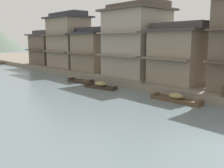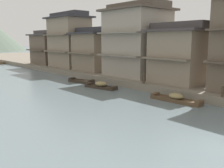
{
  "view_description": "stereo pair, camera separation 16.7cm",
  "coord_description": "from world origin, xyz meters",
  "px_view_note": "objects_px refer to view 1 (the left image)",
  "views": [
    {
      "loc": [
        -11.79,
        -5.01,
        5.1
      ],
      "look_at": [
        2.8,
        11.3,
        1.28
      ],
      "focal_mm": 40.45,
      "sensor_mm": 36.0,
      "label": 1
    },
    {
      "loc": [
        -11.67,
        -5.12,
        5.1
      ],
      "look_at": [
        2.8,
        11.3,
        1.28
      ],
      "focal_mm": 40.45,
      "sensor_mm": 36.0,
      "label": 2
    }
  ],
  "objects_px": {
    "boat_midriver_drifting": "(176,99)",
    "house_waterfront_second": "(180,54)",
    "house_waterfront_narrow": "(96,50)",
    "house_waterfront_far": "(68,41)",
    "mooring_post_dock_near": "(222,91)",
    "mooring_post_dock_mid": "(143,79)",
    "boat_moored_third": "(81,81)",
    "boat_moored_nearest": "(101,86)",
    "house_waterfront_end": "(50,48)",
    "house_waterfront_tall": "(136,41)"
  },
  "relations": [
    {
      "from": "house_waterfront_second",
      "to": "house_waterfront_far",
      "type": "bearing_deg",
      "value": 90.1
    },
    {
      "from": "boat_moored_third",
      "to": "boat_midriver_drifting",
      "type": "relative_size",
      "value": 0.78
    },
    {
      "from": "boat_midriver_drifting",
      "to": "house_waterfront_second",
      "type": "bearing_deg",
      "value": 31.72
    },
    {
      "from": "mooring_post_dock_near",
      "to": "house_waterfront_far",
      "type": "bearing_deg",
      "value": 83.49
    },
    {
      "from": "house_waterfront_narrow",
      "to": "house_waterfront_end",
      "type": "relative_size",
      "value": 0.92
    },
    {
      "from": "house_waterfront_tall",
      "to": "house_waterfront_second",
      "type": "bearing_deg",
      "value": -96.0
    },
    {
      "from": "house_waterfront_second",
      "to": "house_waterfront_narrow",
      "type": "distance_m",
      "value": 14.3
    },
    {
      "from": "boat_midriver_drifting",
      "to": "mooring_post_dock_mid",
      "type": "height_order",
      "value": "mooring_post_dock_mid"
    },
    {
      "from": "boat_moored_third",
      "to": "house_waterfront_second",
      "type": "distance_m",
      "value": 12.09
    },
    {
      "from": "boat_moored_nearest",
      "to": "boat_midriver_drifting",
      "type": "height_order",
      "value": "boat_moored_nearest"
    },
    {
      "from": "house_waterfront_second",
      "to": "house_waterfront_narrow",
      "type": "relative_size",
      "value": 0.94
    },
    {
      "from": "house_waterfront_second",
      "to": "house_waterfront_far",
      "type": "distance_m",
      "value": 21.1
    },
    {
      "from": "boat_moored_third",
      "to": "mooring_post_dock_mid",
      "type": "xyz_separation_m",
      "value": [
        1.99,
        -8.27,
        1.01
      ]
    },
    {
      "from": "house_waterfront_far",
      "to": "mooring_post_dock_near",
      "type": "bearing_deg",
      "value": -96.51
    },
    {
      "from": "boat_midriver_drifting",
      "to": "mooring_post_dock_near",
      "type": "relative_size",
      "value": 5.48
    },
    {
      "from": "boat_moored_third",
      "to": "house_waterfront_narrow",
      "type": "height_order",
      "value": "house_waterfront_narrow"
    },
    {
      "from": "boat_moored_nearest",
      "to": "house_waterfront_far",
      "type": "height_order",
      "value": "house_waterfront_far"
    },
    {
      "from": "house_waterfront_narrow",
      "to": "house_waterfront_end",
      "type": "height_order",
      "value": "same"
    },
    {
      "from": "house_waterfront_narrow",
      "to": "house_waterfront_far",
      "type": "relative_size",
      "value": 0.75
    },
    {
      "from": "mooring_post_dock_mid",
      "to": "house_waterfront_second",
      "type": "bearing_deg",
      "value": -33.63
    },
    {
      "from": "boat_midriver_drifting",
      "to": "boat_moored_nearest",
      "type": "bearing_deg",
      "value": 95.97
    },
    {
      "from": "boat_midriver_drifting",
      "to": "house_waterfront_end",
      "type": "xyz_separation_m",
      "value": [
        5.25,
        31.34,
        3.46
      ]
    },
    {
      "from": "house_waterfront_tall",
      "to": "mooring_post_dock_near",
      "type": "height_order",
      "value": "house_waterfront_tall"
    },
    {
      "from": "house_waterfront_far",
      "to": "mooring_post_dock_near",
      "type": "relative_size",
      "value": 10.44
    },
    {
      "from": "house_waterfront_tall",
      "to": "house_waterfront_end",
      "type": "height_order",
      "value": "house_waterfront_tall"
    },
    {
      "from": "boat_moored_third",
      "to": "mooring_post_dock_mid",
      "type": "distance_m",
      "value": 8.57
    },
    {
      "from": "boat_midriver_drifting",
      "to": "house_waterfront_tall",
      "type": "xyz_separation_m",
      "value": [
        5.4,
        9.61,
        4.76
      ]
    },
    {
      "from": "boat_moored_nearest",
      "to": "boat_moored_third",
      "type": "height_order",
      "value": "boat_moored_nearest"
    },
    {
      "from": "boat_moored_nearest",
      "to": "house_waterfront_narrow",
      "type": "xyz_separation_m",
      "value": [
        6.1,
        8.36,
        3.45
      ]
    },
    {
      "from": "boat_midriver_drifting",
      "to": "house_waterfront_second",
      "type": "xyz_separation_m",
      "value": [
        4.7,
        2.9,
        3.48
      ]
    },
    {
      "from": "house_waterfront_end",
      "to": "mooring_post_dock_near",
      "type": "height_order",
      "value": "house_waterfront_end"
    },
    {
      "from": "house_waterfront_end",
      "to": "house_waterfront_tall",
      "type": "bearing_deg",
      "value": -89.59
    },
    {
      "from": "house_waterfront_narrow",
      "to": "mooring_post_dock_mid",
      "type": "relative_size",
      "value": 7.16
    },
    {
      "from": "mooring_post_dock_mid",
      "to": "boat_midriver_drifting",
      "type": "bearing_deg",
      "value": -107.47
    },
    {
      "from": "house_waterfront_second",
      "to": "house_waterfront_narrow",
      "type": "bearing_deg",
      "value": 88.1
    },
    {
      "from": "boat_moored_nearest",
      "to": "boat_midriver_drifting",
      "type": "distance_m",
      "value": 8.88
    },
    {
      "from": "house_waterfront_second",
      "to": "house_waterfront_narrow",
      "type": "xyz_separation_m",
      "value": [
        0.48,
        14.29,
        -0.01
      ]
    },
    {
      "from": "house_waterfront_second",
      "to": "mooring_post_dock_near",
      "type": "xyz_separation_m",
      "value": [
        -3.13,
        -6.07,
        -2.59
      ]
    },
    {
      "from": "house_waterfront_narrow",
      "to": "house_waterfront_end",
      "type": "xyz_separation_m",
      "value": [
        0.07,
        14.15,
        -0.01
      ]
    },
    {
      "from": "house_waterfront_tall",
      "to": "house_waterfront_end",
      "type": "relative_size",
      "value": 1.22
    },
    {
      "from": "mooring_post_dock_near",
      "to": "mooring_post_dock_mid",
      "type": "bearing_deg",
      "value": 90.0
    },
    {
      "from": "house_waterfront_tall",
      "to": "house_waterfront_far",
      "type": "distance_m",
      "value": 14.37
    },
    {
      "from": "boat_midriver_drifting",
      "to": "house_waterfront_tall",
      "type": "height_order",
      "value": "house_waterfront_tall"
    },
    {
      "from": "boat_moored_nearest",
      "to": "house_waterfront_second",
      "type": "bearing_deg",
      "value": -46.54
    },
    {
      "from": "boat_moored_nearest",
      "to": "house_waterfront_tall",
      "type": "bearing_deg",
      "value": 6.96
    },
    {
      "from": "boat_moored_third",
      "to": "boat_midriver_drifting",
      "type": "bearing_deg",
      "value": -88.2
    },
    {
      "from": "boat_midriver_drifting",
      "to": "house_waterfront_second",
      "type": "relative_size",
      "value": 0.75
    },
    {
      "from": "house_waterfront_far",
      "to": "mooring_post_dock_mid",
      "type": "height_order",
      "value": "house_waterfront_far"
    },
    {
      "from": "house_waterfront_narrow",
      "to": "mooring_post_dock_near",
      "type": "bearing_deg",
      "value": -100.04
    },
    {
      "from": "house_waterfront_end",
      "to": "boat_moored_third",
      "type": "bearing_deg",
      "value": -107.38
    }
  ]
}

